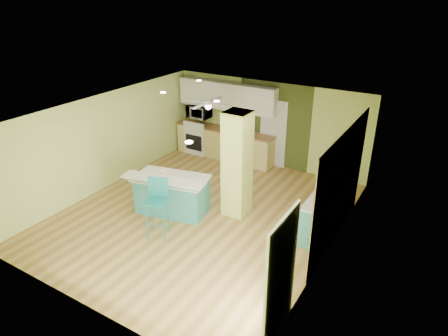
{
  "coord_description": "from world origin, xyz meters",
  "views": [
    {
      "loc": [
        4.66,
        -6.73,
        4.98
      ],
      "look_at": [
        0.36,
        0.4,
        1.13
      ],
      "focal_mm": 32.0,
      "sensor_mm": 36.0,
      "label": 1
    }
  ],
  "objects_px": {
    "bar_stool": "(157,198)",
    "fruit_bowl": "(244,132)",
    "canister": "(163,174)",
    "side_counter": "(323,216)",
    "peninsula": "(172,194)"
  },
  "relations": [
    {
      "from": "bar_stool",
      "to": "fruit_bowl",
      "type": "height_order",
      "value": "bar_stool"
    },
    {
      "from": "fruit_bowl",
      "to": "canister",
      "type": "height_order",
      "value": "canister"
    },
    {
      "from": "canister",
      "to": "side_counter",
      "type": "bearing_deg",
      "value": 15.83
    },
    {
      "from": "bar_stool",
      "to": "peninsula",
      "type": "bearing_deg",
      "value": 88.27
    },
    {
      "from": "fruit_bowl",
      "to": "canister",
      "type": "distance_m",
      "value": 3.53
    },
    {
      "from": "side_counter",
      "to": "fruit_bowl",
      "type": "bearing_deg",
      "value": 142.5
    },
    {
      "from": "peninsula",
      "to": "bar_stool",
      "type": "relative_size",
      "value": 1.53
    },
    {
      "from": "side_counter",
      "to": "peninsula",
      "type": "bearing_deg",
      "value": -165.11
    },
    {
      "from": "fruit_bowl",
      "to": "canister",
      "type": "xyz_separation_m",
      "value": [
        -0.23,
        -3.52,
        0.02
      ]
    },
    {
      "from": "side_counter",
      "to": "fruit_bowl",
      "type": "distance_m",
      "value": 4.18
    },
    {
      "from": "peninsula",
      "to": "canister",
      "type": "bearing_deg",
      "value": -157.08
    },
    {
      "from": "peninsula",
      "to": "side_counter",
      "type": "xyz_separation_m",
      "value": [
        3.38,
        0.9,
        -0.02
      ]
    },
    {
      "from": "bar_stool",
      "to": "canister",
      "type": "relative_size",
      "value": 6.84
    },
    {
      "from": "peninsula",
      "to": "canister",
      "type": "relative_size",
      "value": 10.44
    },
    {
      "from": "peninsula",
      "to": "canister",
      "type": "distance_m",
      "value": 0.55
    }
  ]
}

